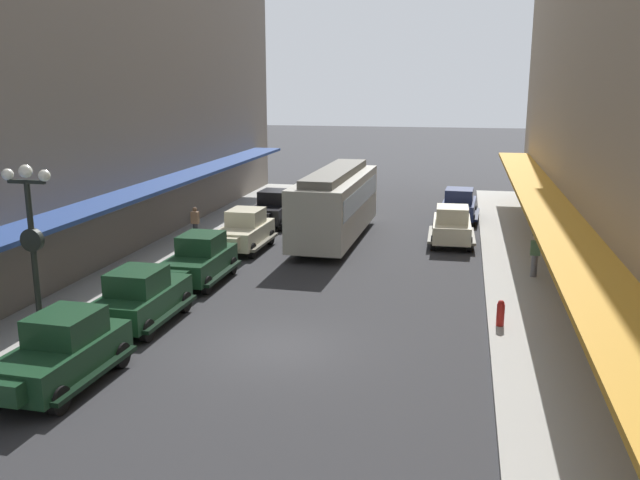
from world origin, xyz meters
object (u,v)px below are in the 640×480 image
(parked_car_5, at_px, (274,208))
(parked_car_3, at_px, (62,350))
(parked_car_2, at_px, (245,230))
(streetcar, at_px, (335,202))
(parked_car_4, at_px, (452,225))
(parked_car_6, at_px, (459,204))
(pedestrian_0, at_px, (535,255))
(pedestrian_1, at_px, (195,224))
(lamp_post_with_clock, at_px, (33,249))
(parked_car_0, at_px, (142,296))
(fire_hydrant, at_px, (501,313))
(parked_car_1, at_px, (200,258))

(parked_car_5, bearing_deg, parked_car_3, -89.44)
(parked_car_2, distance_m, streetcar, 4.66)
(parked_car_4, height_order, parked_car_5, same)
(parked_car_5, bearing_deg, parked_car_4, -15.19)
(parked_car_6, distance_m, streetcar, 8.30)
(parked_car_6, distance_m, pedestrian_0, 11.35)
(parked_car_6, relative_size, pedestrian_1, 2.63)
(lamp_post_with_clock, height_order, pedestrian_0, lamp_post_with_clock)
(parked_car_0, distance_m, parked_car_2, 9.97)
(parked_car_3, distance_m, parked_car_6, 24.90)
(parked_car_4, height_order, fire_hydrant, parked_car_4)
(parked_car_1, distance_m, parked_car_4, 12.42)
(parked_car_1, xyz_separation_m, parked_car_4, (9.23, 8.31, 0.00))
(parked_car_3, xyz_separation_m, pedestrian_0, (12.42, 12.09, 0.07))
(parked_car_1, bearing_deg, parked_car_5, 90.80)
(parked_car_5, distance_m, fire_hydrant, 17.71)
(parked_car_6, bearing_deg, parked_car_3, -112.30)
(parked_car_0, height_order, parked_car_6, same)
(lamp_post_with_clock, distance_m, pedestrian_0, 17.69)
(parked_car_3, bearing_deg, parked_car_0, 91.08)
(parked_car_0, xyz_separation_m, pedestrian_1, (-2.49, 10.51, 0.05))
(parked_car_0, xyz_separation_m, parked_car_1, (0.04, 4.72, 0.00))
(lamp_post_with_clock, xyz_separation_m, pedestrian_1, (-0.73, 13.16, -2.00))
(parked_car_3, height_order, pedestrian_1, parked_car_3)
(pedestrian_1, bearing_deg, lamp_post_with_clock, -86.83)
(parked_car_2, relative_size, lamp_post_with_clock, 0.83)
(lamp_post_with_clock, bearing_deg, parked_car_3, -44.69)
(parked_car_2, bearing_deg, pedestrian_1, 168.28)
(parked_car_3, bearing_deg, parked_car_6, 67.70)
(streetcar, bearing_deg, pedestrian_1, -161.06)
(parked_car_1, xyz_separation_m, parked_car_5, (-0.15, 10.86, 0.00))
(parked_car_4, distance_m, pedestrian_1, 12.02)
(parked_car_0, xyz_separation_m, pedestrian_0, (12.50, 7.62, 0.07))
(parked_car_0, relative_size, pedestrian_1, 2.61)
(parked_car_0, xyz_separation_m, parked_car_3, (0.08, -4.48, 0.00))
(parked_car_0, distance_m, parked_car_1, 4.72)
(pedestrian_0, bearing_deg, parked_car_6, 105.18)
(parked_car_2, relative_size, fire_hydrant, 5.23)
(parked_car_3, bearing_deg, fire_hydrant, 29.85)
(parked_car_0, relative_size, pedestrian_0, 2.56)
(parked_car_4, bearing_deg, pedestrian_0, -59.15)
(streetcar, bearing_deg, parked_car_5, 143.16)
(parked_car_1, height_order, parked_car_5, same)
(parked_car_1, height_order, streetcar, streetcar)
(parked_car_1, xyz_separation_m, parked_car_2, (0.06, 5.25, 0.00))
(parked_car_3, relative_size, parked_car_5, 1.01)
(parked_car_6, bearing_deg, pedestrian_1, -146.18)
(parked_car_5, bearing_deg, streetcar, -36.84)
(parked_car_5, relative_size, pedestrian_0, 2.57)
(parked_car_6, distance_m, pedestrian_1, 14.47)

